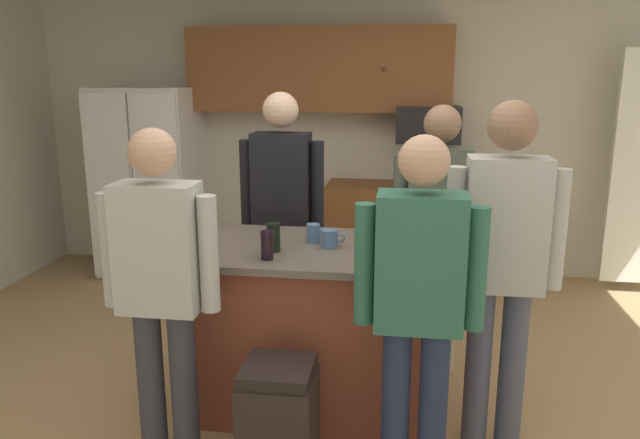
{
  "coord_description": "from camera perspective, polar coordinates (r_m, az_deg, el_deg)",
  "views": [
    {
      "loc": [
        0.43,
        -3.06,
        1.91
      ],
      "look_at": [
        -0.08,
        0.44,
        1.05
      ],
      "focal_mm": 34.24,
      "sensor_mm": 36.0,
      "label": 1
    }
  ],
  "objects": [
    {
      "name": "floor",
      "position": [
        3.63,
        0.19,
        -18.04
      ],
      "size": [
        7.04,
        7.04,
        0.0
      ],
      "primitive_type": "plane",
      "color": "tan",
      "rests_on": "ground"
    },
    {
      "name": "back_wall",
      "position": [
        5.91,
        4.06,
        7.73
      ],
      "size": [
        6.4,
        0.1,
        2.6
      ],
      "primitive_type": "cube",
      "color": "beige",
      "rests_on": "ground"
    },
    {
      "name": "cabinet_run_upper",
      "position": [
        5.72,
        -0.11,
        13.84
      ],
      "size": [
        2.4,
        0.38,
        0.75
      ],
      "color": "brown"
    },
    {
      "name": "cabinet_run_lower",
      "position": [
        5.73,
        9.66,
        -1.27
      ],
      "size": [
        1.8,
        0.63,
        0.9
      ],
      "color": "brown",
      "rests_on": "ground"
    },
    {
      "name": "refrigerator",
      "position": [
        6.05,
        -15.61,
        3.42
      ],
      "size": [
        0.9,
        0.76,
        1.77
      ],
      "color": "white",
      "rests_on": "ground"
    },
    {
      "name": "microwave_over_range",
      "position": [
        5.58,
        10.07,
        8.75
      ],
      "size": [
        0.56,
        0.4,
        0.32
      ],
      "primitive_type": "cube",
      "color": "black"
    },
    {
      "name": "kitchen_island",
      "position": [
        3.54,
        -0.71,
        -9.99
      ],
      "size": [
        1.38,
        0.86,
        0.97
      ],
      "color": "brown",
      "rests_on": "ground"
    },
    {
      "name": "person_elder_center",
      "position": [
        3.11,
        16.75,
        -3.19
      ],
      "size": [
        0.57,
        0.24,
        1.79
      ],
      "rotation": [
        0.0,
        0.0,
        2.89
      ],
      "color": "#4C5166",
      "rests_on": "ground"
    },
    {
      "name": "person_host_foreground",
      "position": [
        2.97,
        -14.67,
        -5.41
      ],
      "size": [
        0.57,
        0.22,
        1.67
      ],
      "rotation": [
        0.0,
        0.0,
        0.79
      ],
      "color": "#383842",
      "rests_on": "ground"
    },
    {
      "name": "person_guest_by_door",
      "position": [
        4.12,
        -3.57,
        1.45
      ],
      "size": [
        0.57,
        0.23,
        1.78
      ],
      "rotation": [
        0.0,
        0.0,
        -1.16
      ],
      "color": "#383842",
      "rests_on": "ground"
    },
    {
      "name": "person_guest_right",
      "position": [
        2.72,
        9.2,
        -7.03
      ],
      "size": [
        0.57,
        0.22,
        1.66
      ],
      "rotation": [
        0.0,
        0.0,
        2.3
      ],
      "color": "#232D4C",
      "rests_on": "ground"
    },
    {
      "name": "person_guest_left",
      "position": [
        3.88,
        10.96,
        -0.2
      ],
      "size": [
        0.57,
        0.23,
        1.72
      ],
      "rotation": [
        0.0,
        0.0,
        -2.46
      ],
      "color": "tan",
      "rests_on": "ground"
    },
    {
      "name": "tumbler_amber",
      "position": [
        3.27,
        -4.38,
        -1.69
      ],
      "size": [
        0.08,
        0.08,
        0.16
      ],
      "color": "black",
      "rests_on": "kitchen_island"
    },
    {
      "name": "glass_stout_tall",
      "position": [
        3.38,
        5.79,
        -1.27
      ],
      "size": [
        0.07,
        0.07,
        0.15
      ],
      "color": "black",
      "rests_on": "kitchen_island"
    },
    {
      "name": "glass_short_whisky",
      "position": [
        3.14,
        5.07,
        -2.65
      ],
      "size": [
        0.08,
        0.08,
        0.13
      ],
      "color": "black",
      "rests_on": "kitchen_island"
    },
    {
      "name": "mug_blue_stoneware",
      "position": [
        3.35,
        0.91,
        -1.79
      ],
      "size": [
        0.13,
        0.09,
        0.1
      ],
      "color": "#4C6B99",
      "rests_on": "kitchen_island"
    },
    {
      "name": "mug_ceramic_white",
      "position": [
        3.44,
        -0.6,
        -1.28
      ],
      "size": [
        0.12,
        0.08,
        0.11
      ],
      "color": "#4C6B99",
      "rests_on": "kitchen_island"
    },
    {
      "name": "glass_pilsner",
      "position": [
        3.14,
        -4.97,
        -2.41
      ],
      "size": [
        0.07,
        0.07,
        0.15
      ],
      "color": "black",
      "rests_on": "kitchen_island"
    },
    {
      "name": "trash_bin",
      "position": [
        3.02,
        -3.85,
        -18.59
      ],
      "size": [
        0.34,
        0.34,
        0.61
      ],
      "color": "black",
      "rests_on": "ground"
    }
  ]
}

